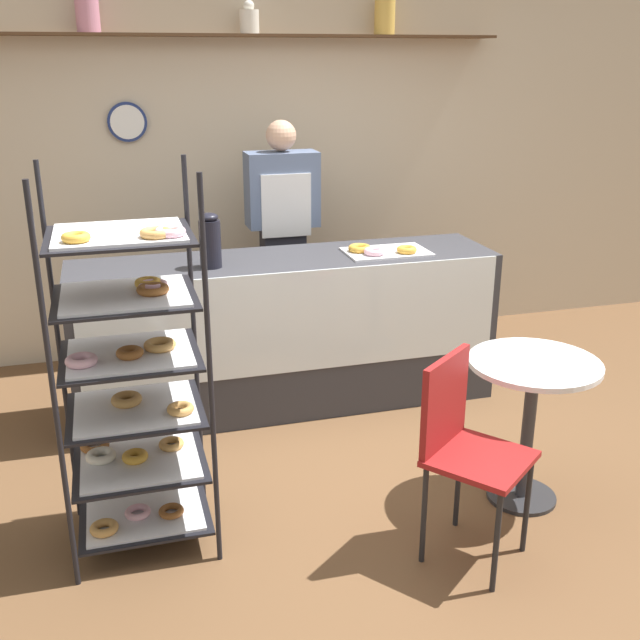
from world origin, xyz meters
TOP-DOWN VIEW (x-y plane):
  - ground_plane at (0.00, 0.00)m, footprint 14.00×14.00m
  - back_wall at (-0.00, 2.23)m, footprint 10.00×0.30m
  - display_counter at (0.00, 1.12)m, footprint 2.50×0.61m
  - pastry_rack at (-0.94, -0.06)m, footprint 0.61×0.53m
  - person_worker at (0.12, 1.69)m, footprint 0.46×0.23m
  - cafe_table at (0.84, -0.25)m, footprint 0.61×0.61m
  - cafe_chair at (0.35, -0.52)m, footprint 0.53×0.53m
  - coffee_carafe at (-0.45, 1.03)m, footprint 0.12×0.12m
  - donut_tray_counter at (0.58, 1.05)m, footprint 0.50×0.32m

SIDE VIEW (x-z plane):
  - ground_plane at x=0.00m, z-range 0.00..0.00m
  - display_counter at x=0.00m, z-range 0.00..0.93m
  - cafe_table at x=0.84m, z-range 0.17..0.90m
  - cafe_chair at x=0.35m, z-range 0.10..0.99m
  - pastry_rack at x=-0.94m, z-range -0.06..1.59m
  - person_worker at x=0.12m, z-range 0.07..1.73m
  - donut_tray_counter at x=0.58m, z-range 0.92..0.97m
  - coffee_carafe at x=-0.45m, z-range 0.92..1.23m
  - back_wall at x=0.00m, z-range 0.01..2.71m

